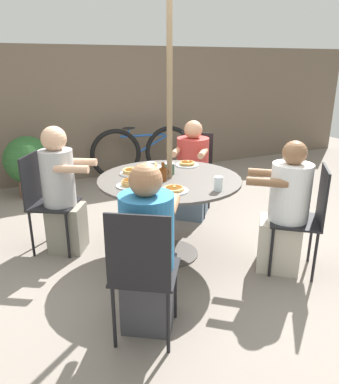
{
  "coord_description": "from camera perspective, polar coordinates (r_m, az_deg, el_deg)",
  "views": [
    {
      "loc": [
        -1.34,
        -2.85,
        1.72
      ],
      "look_at": [
        0.0,
        0.0,
        0.62
      ],
      "focal_mm": 35.0,
      "sensor_mm": 36.0,
      "label": 1
    }
  ],
  "objects": [
    {
      "name": "drinking_glass_b",
      "position": [
        2.98,
        7.45,
        1.27
      ],
      "size": [
        0.07,
        0.07,
        0.11
      ],
      "primitive_type": "cylinder",
      "color": "silver",
      "rests_on": "patio_table"
    },
    {
      "name": "patio_chair_south",
      "position": [
        3.3,
        20.14,
        -3.09
      ],
      "size": [
        0.57,
        0.57,
        0.93
      ],
      "rotation": [
        0.0,
        0.0,
        0.89
      ],
      "color": "black",
      "rests_on": "ground"
    },
    {
      "name": "potted_shrub",
      "position": [
        5.25,
        -20.73,
        4.27
      ],
      "size": [
        0.62,
        0.62,
        0.81
      ],
      "color": "brown",
      "rests_on": "ground"
    },
    {
      "name": "coffee_cup",
      "position": [
        3.39,
        -0.0,
        3.6
      ],
      "size": [
        0.09,
        0.09,
        0.11
      ],
      "color": "#33513D",
      "rests_on": "patio_table"
    },
    {
      "name": "bicycle",
      "position": [
        5.84,
        -4.04,
        6.11
      ],
      "size": [
        1.62,
        0.44,
        0.8
      ],
      "rotation": [
        0.0,
        0.0,
        -0.15
      ],
      "color": "black",
      "rests_on": "ground"
    },
    {
      "name": "drinking_glass_a",
      "position": [
        3.37,
        -2.89,
        3.59
      ],
      "size": [
        0.07,
        0.07,
        0.12
      ],
      "primitive_type": "cylinder",
      "color": "silver",
      "rests_on": "patio_table"
    },
    {
      "name": "umbrella_pole",
      "position": [
        3.2,
        -0.0,
        8.78
      ],
      "size": [
        0.05,
        0.05,
        2.28
      ],
      "primitive_type": "cylinder",
      "color": "#846B4C",
      "rests_on": "ground"
    },
    {
      "name": "ground_plane",
      "position": [
        3.59,
        -0.0,
        -9.4
      ],
      "size": [
        12.0,
        12.0,
        0.0
      ],
      "primitive_type": "plane",
      "color": "gray"
    },
    {
      "name": "pancake_plate_a",
      "position": [
        3.08,
        -6.02,
        1.27
      ],
      "size": [
        0.23,
        0.23,
        0.07
      ],
      "color": "white",
      "rests_on": "patio_table"
    },
    {
      "name": "pancake_plate_d",
      "position": [
        2.94,
        0.68,
        0.37
      ],
      "size": [
        0.23,
        0.23,
        0.05
      ],
      "color": "white",
      "rests_on": "patio_table"
    },
    {
      "name": "patio_chair_north",
      "position": [
        3.67,
        -18.5,
        -0.68
      ],
      "size": [
        0.55,
        0.55,
        0.93
      ],
      "rotation": [
        0.0,
        0.0,
        -2.12
      ],
      "color": "black",
      "rests_on": "ground"
    },
    {
      "name": "back_fence",
      "position": [
        5.84,
        -11.94,
        11.5
      ],
      "size": [
        10.0,
        0.06,
        1.95
      ],
      "primitive_type": "cube",
      "color": "brown",
      "rests_on": "ground"
    },
    {
      "name": "pancake_plate_c",
      "position": [
        3.69,
        2.7,
        4.29
      ],
      "size": [
        0.23,
        0.23,
        0.05
      ],
      "color": "white",
      "rests_on": "patio_table"
    },
    {
      "name": "patio_table",
      "position": [
        3.34,
        -0.0,
        -0.04
      ],
      "size": [
        1.27,
        1.27,
        0.75
      ],
      "color": "#4C4742",
      "rests_on": "ground"
    },
    {
      "name": "diner_east",
      "position": [
        2.47,
        -3.29,
        -9.65
      ],
      "size": [
        0.53,
        0.57,
        1.15
      ],
      "rotation": [
        0.0,
        0.0,
        -0.58
      ],
      "color": "#3D3D42",
      "rests_on": "ground"
    },
    {
      "name": "patio_chair_west",
      "position": [
        4.45,
        3.88,
        3.73
      ],
      "size": [
        0.57,
        0.57,
        0.93
      ],
      "rotation": [
        0.0,
        0.0,
        -3.84
      ],
      "color": "black",
      "rests_on": "ground"
    },
    {
      "name": "diner_north",
      "position": [
        3.59,
        -16.09,
        -0.29
      ],
      "size": [
        0.54,
        0.49,
        1.19
      ],
      "rotation": [
        0.0,
        0.0,
        -2.12
      ],
      "color": "gray",
      "rests_on": "ground"
    },
    {
      "name": "diner_west",
      "position": [
        4.3,
        3.42,
        2.73
      ],
      "size": [
        0.56,
        0.57,
        1.11
      ],
      "rotation": [
        0.0,
        0.0,
        -3.84
      ],
      "color": "slate",
      "rests_on": "ground"
    },
    {
      "name": "syrup_bottle",
      "position": [
        3.19,
        -0.96,
        2.78
      ],
      "size": [
        0.09,
        0.07,
        0.16
      ],
      "color": "#602D0F",
      "rests_on": "patio_table"
    },
    {
      "name": "patio_chair_east",
      "position": [
        2.32,
        -4.13,
        -11.58
      ],
      "size": [
        0.56,
        0.56,
        0.93
      ],
      "rotation": [
        0.0,
        0.0,
        -0.58
      ],
      "color": "black",
      "rests_on": "ground"
    },
    {
      "name": "diner_south",
      "position": [
        3.29,
        17.15,
        -3.03
      ],
      "size": [
        0.58,
        0.55,
        1.14
      ],
      "rotation": [
        0.0,
        0.0,
        0.89
      ],
      "color": "beige",
      "rests_on": "ground"
    },
    {
      "name": "pancake_plate_e",
      "position": [
        3.61,
        -2.97,
        3.97
      ],
      "size": [
        0.23,
        0.23,
        0.06
      ],
      "color": "white",
      "rests_on": "patio_table"
    },
    {
      "name": "pancake_plate_b",
      "position": [
        3.41,
        -5.71,
        3.05
      ],
      "size": [
        0.23,
        0.23,
        0.06
      ],
      "color": "white",
      "rests_on": "patio_table"
    }
  ]
}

